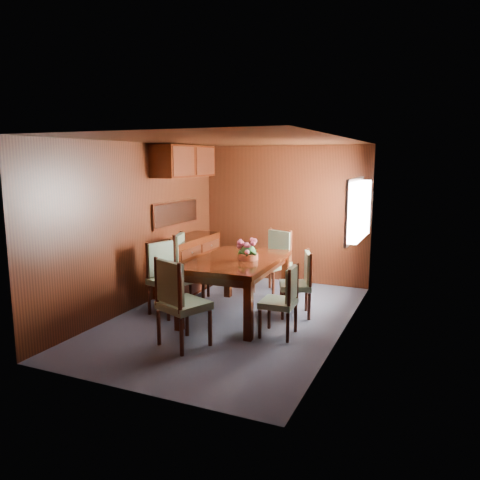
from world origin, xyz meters
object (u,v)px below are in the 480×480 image
at_px(flower_centerpiece, 248,249).
at_px(chair_head, 178,298).
at_px(chair_left_near, 166,274).
at_px(chair_right_near, 284,297).
at_px(sideboard, 189,264).
at_px(dining_table, 237,267).

bearing_deg(flower_centerpiece, chair_head, -103.75).
relative_size(chair_left_near, chair_head, 0.97).
xyz_separation_m(chair_left_near, chair_right_near, (1.81, -0.19, -0.07)).
distance_m(sideboard, chair_left_near, 1.19).
bearing_deg(chair_right_near, flower_centerpiece, 51.97).
relative_size(sideboard, flower_centerpiece, 4.84).
distance_m(dining_table, chair_head, 1.31).
distance_m(dining_table, flower_centerpiece, 0.30).
bearing_deg(chair_left_near, sideboard, -149.17).
distance_m(dining_table, chair_right_near, 0.98).
bearing_deg(flower_centerpiece, chair_left_near, -165.26).
bearing_deg(chair_right_near, chair_head, 127.36).
bearing_deg(chair_head, chair_left_near, 150.57).
bearing_deg(chair_right_near, sideboard, 55.26).
bearing_deg(dining_table, chair_head, -99.00).
relative_size(sideboard, chair_left_near, 1.36).
xyz_separation_m(dining_table, chair_head, (-0.16, -1.30, -0.11)).
xyz_separation_m(sideboard, chair_right_near, (2.10, -1.34, 0.05)).
xyz_separation_m(sideboard, dining_table, (1.26, -0.86, 0.25)).
bearing_deg(chair_head, chair_right_near, 61.54).
xyz_separation_m(dining_table, flower_centerpiece, (0.16, 0.01, 0.25)).
bearing_deg(chair_right_near, chair_left_near, 81.77).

